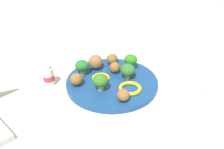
% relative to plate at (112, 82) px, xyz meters
% --- Properties ---
extents(ground_plane, '(4.00, 4.00, 0.00)m').
position_rel_plate_xyz_m(ground_plane, '(0.00, 0.00, -0.01)').
color(ground_plane, beige).
extents(plate, '(0.28, 0.28, 0.02)m').
position_rel_plate_xyz_m(plate, '(0.00, 0.00, 0.00)').
color(plate, navy).
rests_on(plate, ground_plane).
extents(broccoli_floret_mid_right, '(0.04, 0.04, 0.05)m').
position_rel_plate_xyz_m(broccoli_floret_mid_right, '(-0.02, -0.06, 0.04)').
color(broccoli_floret_mid_right, '#93BF71').
rests_on(broccoli_floret_mid_right, plate).
extents(broccoli_floret_front_left, '(0.05, 0.05, 0.05)m').
position_rel_plate_xyz_m(broccoli_floret_front_left, '(0.04, 0.02, 0.04)').
color(broccoli_floret_front_left, '#9CC86B').
rests_on(broccoli_floret_front_left, plate).
extents(broccoli_floret_front_right, '(0.04, 0.04, 0.05)m').
position_rel_plate_xyz_m(broccoli_floret_front_right, '(0.05, 0.08, 0.04)').
color(broccoli_floret_front_right, '#9EC675').
rests_on(broccoli_floret_front_right, plate).
extents(broccoli_floret_far_rim, '(0.04, 0.04, 0.05)m').
position_rel_plate_xyz_m(broccoli_floret_far_rim, '(-0.10, 0.02, 0.04)').
color(broccoli_floret_far_rim, '#A1C56C').
rests_on(broccoli_floret_far_rim, plate).
extents(meatball_front_right, '(0.04, 0.04, 0.04)m').
position_rel_plate_xyz_m(meatball_front_right, '(-0.02, 0.10, 0.03)').
color(meatball_front_right, brown).
rests_on(meatball_front_right, plate).
extents(meatball_center, '(0.04, 0.04, 0.04)m').
position_rel_plate_xyz_m(meatball_center, '(-0.10, -0.04, 0.03)').
color(meatball_center, brown).
rests_on(meatball_center, plate).
extents(meatball_back_left, '(0.04, 0.04, 0.04)m').
position_rel_plate_xyz_m(meatball_back_left, '(-0.00, 0.05, 0.03)').
color(meatball_back_left, brown).
rests_on(meatball_back_left, plate).
extents(meatball_mid_right, '(0.03, 0.03, 0.03)m').
position_rel_plate_xyz_m(meatball_mid_right, '(0.05, -0.09, 0.03)').
color(meatball_mid_right, brown).
rests_on(meatball_mid_right, plate).
extents(meatball_mid_left, '(0.05, 0.05, 0.05)m').
position_rel_plate_xyz_m(meatball_mid_left, '(-0.07, 0.06, 0.03)').
color(meatball_mid_left, brown).
rests_on(meatball_mid_left, plate).
extents(pepper_ring_center, '(0.08, 0.08, 0.01)m').
position_rel_plate_xyz_m(pepper_ring_center, '(-0.04, 0.00, 0.01)').
color(pepper_ring_center, yellow).
rests_on(pepper_ring_center, plate).
extents(pepper_ring_near_rim, '(0.09, 0.09, 0.01)m').
position_rel_plate_xyz_m(pepper_ring_near_rim, '(0.06, -0.04, 0.01)').
color(pepper_ring_near_rim, yellow).
rests_on(pepper_ring_near_rim, plate).
extents(napkin, '(0.18, 0.13, 0.01)m').
position_rel_plate_xyz_m(napkin, '(0.25, -0.02, -0.01)').
color(napkin, white).
rests_on(napkin, ground_plane).
extents(fork, '(0.12, 0.03, 0.01)m').
position_rel_plate_xyz_m(fork, '(0.26, -0.01, -0.00)').
color(fork, silver).
rests_on(fork, napkin).
extents(knife, '(0.15, 0.03, 0.01)m').
position_rel_plate_xyz_m(knife, '(0.26, -0.04, -0.00)').
color(knife, white).
rests_on(knife, napkin).
extents(yogurt_bottle, '(0.03, 0.03, 0.07)m').
position_rel_plate_xyz_m(yogurt_bottle, '(-0.19, -0.04, 0.02)').
color(yogurt_bottle, white).
rests_on(yogurt_bottle, ground_plane).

